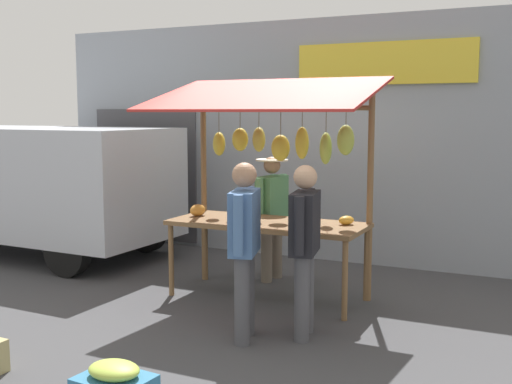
{
  "coord_description": "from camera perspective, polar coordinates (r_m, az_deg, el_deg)",
  "views": [
    {
      "loc": [
        -2.96,
        6.45,
        2.1
      ],
      "look_at": [
        0.0,
        0.3,
        1.25
      ],
      "focal_mm": 44.92,
      "sensor_mm": 36.0,
      "label": 1
    }
  ],
  "objects": [
    {
      "name": "vendor_with_sunhat",
      "position": [
        7.99,
        1.42,
        -1.47
      ],
      "size": [
        0.4,
        0.67,
        1.56
      ],
      "rotation": [
        0.0,
        0.0,
        1.47
      ],
      "color": "#726656",
      "rests_on": "ground"
    },
    {
      "name": "ground_plane",
      "position": [
        7.4,
        1.02,
        -9.38
      ],
      "size": [
        40.0,
        40.0,
        0.0
      ],
      "primitive_type": "plane",
      "color": "#424244"
    },
    {
      "name": "street_backdrop",
      "position": [
        9.17,
        6.5,
        4.55
      ],
      "size": [
        9.0,
        0.3,
        3.4
      ],
      "color": "#8C939E",
      "rests_on": "ground"
    },
    {
      "name": "shopper_with_ponytail",
      "position": [
        5.96,
        4.36,
        -4.17
      ],
      "size": [
        0.31,
        0.68,
        1.62
      ],
      "rotation": [
        0.0,
        0.0,
        -1.37
      ],
      "color": "#4C4C51",
      "rests_on": "ground"
    },
    {
      "name": "market_stall",
      "position": [
        7.17,
        1.3,
        2.71
      ],
      "size": [
        2.5,
        1.46,
        2.5
      ],
      "color": "brown",
      "rests_on": "ground"
    },
    {
      "name": "parked_van",
      "position": [
        10.22,
        -20.13,
        1.17
      ],
      "size": [
        4.45,
        1.96,
        1.88
      ],
      "rotation": [
        0.0,
        0.0,
        -0.03
      ],
      "color": "silver",
      "rests_on": "ground"
    },
    {
      "name": "shopper_with_shopping_bag",
      "position": [
        5.86,
        -1.03,
        -4.15
      ],
      "size": [
        0.35,
        0.68,
        1.65
      ],
      "rotation": [
        0.0,
        0.0,
        -1.28
      ],
      "color": "#4C4C51",
      "rests_on": "ground"
    }
  ]
}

